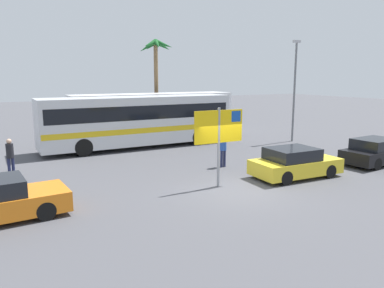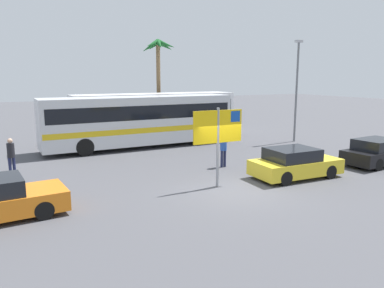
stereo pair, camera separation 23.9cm
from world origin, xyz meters
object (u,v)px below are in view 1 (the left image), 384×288
ferry_sign (220,130)px  pedestrian_near_sign (223,147)px  car_yellow (295,163)px  pedestrian_crossing_lot (10,154)px  car_black (376,152)px  bus_rear_coach (154,113)px  bus_front_coach (138,119)px

ferry_sign → pedestrian_near_sign: bearing=54.2°
car_yellow → pedestrian_crossing_lot: size_ratio=2.39×
car_yellow → pedestrian_crossing_lot: 12.66m
ferry_sign → pedestrian_crossing_lot: (-7.31, 5.85, -1.33)m
ferry_sign → pedestrian_crossing_lot: 9.45m
ferry_sign → car_black: 9.30m
ferry_sign → bus_rear_coach: bearing=78.9°
pedestrian_crossing_lot → bus_front_coach: bearing=-83.0°
bus_rear_coach → bus_front_coach: bearing=-127.1°
pedestrian_near_sign → bus_rear_coach: bearing=171.9°
car_yellow → pedestrian_near_sign: pedestrian_near_sign is taller
bus_front_coach → ferry_sign: (-0.19, -9.60, 0.54)m
ferry_sign → bus_front_coach: bearing=89.3°
ferry_sign → car_yellow: ferry_sign is taller
ferry_sign → pedestrian_crossing_lot: bearing=141.7°
bus_front_coach → pedestrian_crossing_lot: bearing=-153.4°
pedestrian_crossing_lot → pedestrian_near_sign: pedestrian_near_sign is taller
car_yellow → ferry_sign: bearing=175.7°
car_black → pedestrian_near_sign: size_ratio=2.40×
bus_front_coach → pedestrian_near_sign: bus_front_coach is taller
bus_rear_coach → pedestrian_crossing_lot: size_ratio=7.06×
ferry_sign → pedestrian_near_sign: ferry_sign is taller
car_black → pedestrian_crossing_lot: size_ratio=2.46×
car_black → pedestrian_near_sign: pedestrian_near_sign is taller
bus_front_coach → bus_rear_coach: (2.41, 3.19, 0.00)m
bus_front_coach → ferry_sign: ferry_sign is taller
car_yellow → pedestrian_crossing_lot: pedestrian_crossing_lot is taller
bus_front_coach → bus_rear_coach: bearing=52.9°
bus_rear_coach → ferry_sign: size_ratio=3.72×
bus_rear_coach → car_yellow: bus_rear_coach is taller
bus_rear_coach → pedestrian_crossing_lot: bearing=-145.0°
bus_front_coach → pedestrian_near_sign: 7.20m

